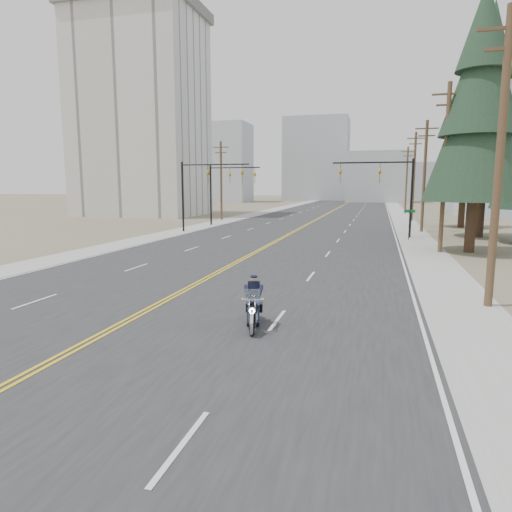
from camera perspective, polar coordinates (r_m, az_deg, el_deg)
name	(u,v)px	position (r m, az deg, el deg)	size (l,w,h in m)	color
ground_plane	(80,347)	(14.50, -21.09, -10.53)	(400.00, 400.00, 0.00)	#776D56
road	(330,212)	(81.52, 9.28, 5.42)	(20.00, 200.00, 0.01)	#303033
sidewalk_left	(267,211)	(83.47, 1.36, 5.61)	(3.00, 200.00, 0.01)	#A5A5A0
sidewalk_right	(399,213)	(81.16, 17.41, 5.12)	(3.00, 200.00, 0.01)	#A5A5A0
traffic_mast_left	(201,183)	(46.30, -6.87, 9.09)	(7.10, 0.26, 7.00)	black
traffic_mast_right	(388,182)	(42.97, 16.22, 8.84)	(7.10, 0.26, 7.00)	black
traffic_mast_far	(224,184)	(53.91, -4.00, 9.02)	(6.10, 0.26, 7.00)	black
street_sign	(409,219)	(41.14, 18.63, 4.37)	(0.90, 0.06, 2.62)	black
utility_pole_a	(500,156)	(19.46, 28.17, 10.95)	(2.20, 0.30, 11.00)	brown
utility_pole_b	(445,166)	(34.25, 22.55, 10.37)	(2.20, 0.30, 11.50)	brown
utility_pole_c	(424,175)	(49.16, 20.31, 9.52)	(2.20, 0.30, 11.00)	brown
utility_pole_d	(414,175)	(64.12, 19.13, 9.52)	(2.20, 0.30, 11.50)	brown
utility_pole_e	(407,179)	(81.08, 18.31, 9.13)	(2.20, 0.30, 11.00)	brown
utility_pole_left	(221,179)	(62.52, -4.38, 9.53)	(2.20, 0.30, 10.50)	brown
apartment_block	(141,118)	(75.99, -14.18, 16.37)	(18.00, 14.00, 30.00)	silver
haze_bldg_a	(225,163)	(133.34, -3.95, 11.51)	(14.00, 12.00, 22.00)	#B7BCC6
haze_bldg_b	(379,177)	(135.99, 15.18, 9.49)	(18.00, 14.00, 14.00)	#ADB2B7
haze_bldg_d	(317,160)	(152.55, 7.58, 11.87)	(20.00, 15.00, 26.00)	#ADB2B7
haze_bldg_e	(433,181)	(161.84, 21.27, 8.69)	(14.00, 14.00, 12.00)	#B7BCC6
haze_bldg_f	(196,175)	(152.57, -7.49, 9.99)	(12.00, 12.00, 16.00)	#ADB2B7
motorcyclist	(253,302)	(15.05, -0.33, -5.79)	(0.95, 2.21, 1.72)	black
conifer_near	(480,101)	(35.55, 26.17, 17.03)	(6.76, 6.76, 17.89)	#382619
conifer_tall	(489,105)	(46.55, 27.06, 16.50)	(7.30, 7.30, 20.27)	#382619
conifer_far	(466,142)	(56.40, 24.81, 12.85)	(6.12, 6.12, 16.40)	#382619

